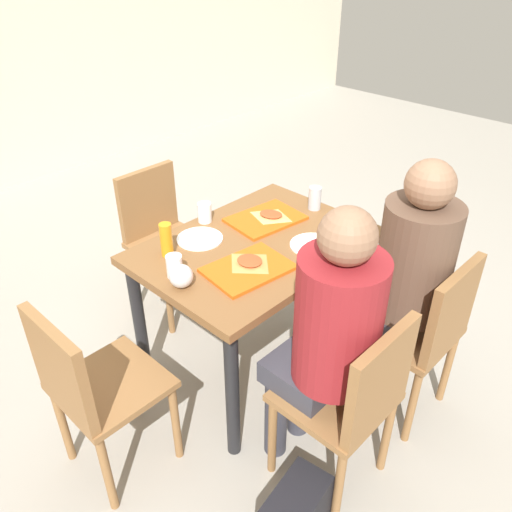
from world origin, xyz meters
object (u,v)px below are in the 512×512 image
object	(u,v)px
paper_plate_near_edge	(313,245)
tray_red_far	(265,219)
person_in_brown_jacket	(405,271)
soda_can	(315,198)
pizza_slice_a	(250,262)
chair_far_side	(161,231)
plastic_cup_c	(174,266)
chair_left_end	(90,385)
person_in_red	(328,331)
chair_near_left	(353,397)
paper_plate_center	(200,239)
chair_near_right	(425,329)
main_table	(256,262)
plastic_cup_b	(315,258)
plastic_cup_a	(205,213)
foil_bundle	(181,276)
condiment_bottle	(166,240)
pizza_slice_b	(271,215)
tray_red_near	(248,269)

from	to	relation	value
paper_plate_near_edge	tray_red_far	bearing A→B (deg)	85.27
person_in_brown_jacket	soda_can	world-z (taller)	person_in_brown_jacket
pizza_slice_a	soda_can	xyz separation A→B (m)	(0.63, 0.14, 0.04)
chair_far_side	plastic_cup_c	size ratio (longest dim) A/B	8.65
chair_left_end	person_in_brown_jacket	xyz separation A→B (m)	(1.20, -0.63, 0.25)
person_in_red	chair_near_left	bearing A→B (deg)	-90.00
chair_far_side	paper_plate_near_edge	bearing A→B (deg)	-80.56
paper_plate_center	chair_near_right	bearing A→B (deg)	-66.08
chair_near_left	soda_can	world-z (taller)	soda_can
soda_can	chair_far_side	bearing A→B (deg)	121.69
paper_plate_center	soda_can	xyz separation A→B (m)	(0.63, -0.19, 0.06)
main_table	chair_near_right	world-z (taller)	chair_near_right
plastic_cup_b	soda_can	xyz separation A→B (m)	(0.44, 0.35, 0.01)
paper_plate_near_edge	plastic_cup_a	size ratio (longest dim) A/B	2.20
chair_left_end	paper_plate_near_edge	size ratio (longest dim) A/B	3.93
chair_left_end	foil_bundle	distance (m)	0.55
person_in_brown_jacket	paper_plate_center	world-z (taller)	person_in_brown_jacket
condiment_bottle	foil_bundle	size ratio (longest dim) A/B	1.60
pizza_slice_b	soda_can	bearing A→B (deg)	-18.55
chair_near_left	plastic_cup_a	xyz separation A→B (m)	(0.25, 1.10, 0.29)
chair_near_right	tray_red_near	distance (m)	0.83
chair_near_left	person_in_red	distance (m)	0.28
person_in_red	soda_can	size ratio (longest dim) A/B	10.45
tray_red_near	chair_left_end	bearing A→B (deg)	169.56
chair_left_end	tray_red_far	xyz separation A→B (m)	(1.12, 0.12, 0.25)
main_table	soda_can	size ratio (longest dim) A/B	8.96
main_table	plastic_cup_c	distance (m)	0.47
person_in_brown_jacket	pizza_slice_b	distance (m)	0.74
chair_near_right	foil_bundle	size ratio (longest dim) A/B	8.65
soda_can	plastic_cup_b	bearing A→B (deg)	-141.33
main_table	soda_can	xyz separation A→B (m)	(0.46, 0.02, 0.17)
chair_near_right	plastic_cup_c	distance (m)	1.13
chair_near_right	foil_bundle	bearing A→B (deg)	134.43
chair_near_right	person_in_red	world-z (taller)	person_in_red
chair_near_right	person_in_brown_jacket	world-z (taller)	person_in_brown_jacket
pizza_slice_a	plastic_cup_a	world-z (taller)	plastic_cup_a
chair_near_right	plastic_cup_b	distance (m)	0.58
tray_red_far	pizza_slice_a	distance (m)	0.43
chair_far_side	pizza_slice_a	bearing A→B (deg)	-100.56
paper_plate_near_edge	plastic_cup_a	world-z (taller)	plastic_cup_a
plastic_cup_a	plastic_cup_b	distance (m)	0.66
person_in_brown_jacket	plastic_cup_c	distance (m)	0.99
chair_far_side	person_in_brown_jacket	xyz separation A→B (m)	(0.27, -1.40, 0.25)
chair_left_end	person_in_red	xyz separation A→B (m)	(0.66, -0.63, 0.25)
plastic_cup_b	tray_red_far	bearing A→B (deg)	69.86
person_in_brown_jacket	plastic_cup_a	distance (m)	1.01
chair_far_side	paper_plate_center	xyz separation A→B (m)	(-0.16, -0.56, 0.25)
pizza_slice_b	plastic_cup_a	size ratio (longest dim) A/B	2.01
paper_plate_near_edge	condiment_bottle	xyz separation A→B (m)	(-0.52, 0.43, 0.08)
plastic_cup_c	soda_can	distance (m)	0.90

